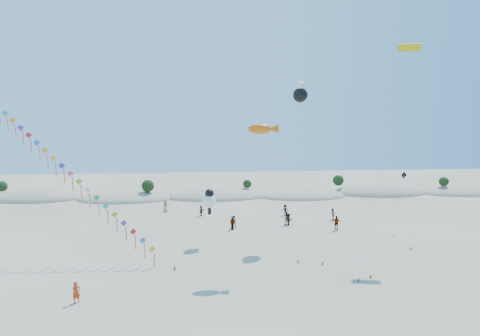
% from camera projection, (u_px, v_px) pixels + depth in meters
% --- Properties ---
extents(ground, '(160.00, 160.00, 0.00)m').
position_uv_depth(ground, '(236.00, 313.00, 29.65)').
color(ground, gray).
rests_on(ground, ground).
extents(dune_ridge, '(145.30, 11.49, 5.57)m').
position_uv_depth(dune_ridge, '(221.00, 196.00, 74.34)').
color(dune_ridge, tan).
rests_on(dune_ridge, ground).
extents(kite_train, '(23.84, 11.26, 19.53)m').
position_uv_depth(kite_train, '(54.00, 160.00, 41.51)').
color(kite_train, '#3F2D1E').
rests_on(kite_train, ground).
extents(fish_kite, '(10.64, 5.74, 13.84)m').
position_uv_depth(fish_kite, '(263.00, 129.00, 38.77)').
color(fish_kite, '#3F2D1E').
rests_on(fish_kite, ground).
extents(cartoon_kite_low, '(9.47, 7.89, 6.39)m').
position_uv_depth(cartoon_kite_low, '(210.00, 200.00, 45.57)').
color(cartoon_kite_low, '#3F2D1E').
rests_on(cartoon_kite_low, ground).
extents(cartoon_kite_high, '(2.00, 12.21, 18.82)m').
position_uv_depth(cartoon_kite_high, '(300.00, 93.00, 48.42)').
color(cartoon_kite_high, '#3F2D1E').
rests_on(cartoon_kite_high, ground).
extents(parafoil_kite, '(10.99, 12.06, 22.68)m').
position_uv_depth(parafoil_kite, '(409.00, 51.00, 44.70)').
color(parafoil_kite, '#3F2D1E').
rests_on(parafoil_kite, ground).
extents(dark_kite, '(3.89, 8.90, 7.50)m').
position_uv_depth(dark_kite, '(406.00, 194.00, 49.73)').
color(dark_kite, '#3F2D1E').
rests_on(dark_kite, ground).
extents(flyer_foreground, '(0.74, 0.70, 1.70)m').
position_uv_depth(flyer_foreground, '(76.00, 292.00, 31.17)').
color(flyer_foreground, red).
rests_on(flyer_foreground, ground).
extents(beachgoers, '(25.00, 13.12, 1.89)m').
position_uv_depth(beachgoers, '(263.00, 216.00, 55.81)').
color(beachgoers, slate).
rests_on(beachgoers, ground).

